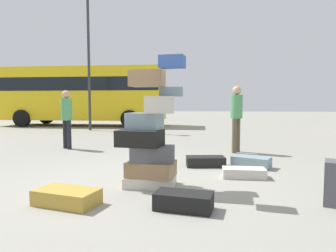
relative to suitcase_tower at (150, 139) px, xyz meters
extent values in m
plane|color=gray|center=(-0.10, 0.21, -0.72)|extent=(80.00, 80.00, 0.00)
cube|color=beige|center=(0.00, 0.02, -0.64)|extent=(0.76, 0.54, 0.16)
cube|color=olive|center=(0.01, -0.01, -0.45)|extent=(0.74, 0.56, 0.23)
cube|color=#4C4C51|center=(0.04, -0.01, -0.22)|extent=(0.67, 0.49, 0.23)
cube|color=black|center=(-0.15, -0.04, 0.02)|extent=(0.70, 0.53, 0.24)
cube|color=gray|center=(-0.11, 0.10, 0.26)|extent=(0.57, 0.44, 0.25)
cube|color=beige|center=(0.14, 0.00, 0.52)|extent=(0.46, 0.34, 0.25)
cube|color=gray|center=(0.30, 0.18, 0.71)|extent=(0.37, 0.27, 0.14)
cube|color=olive|center=(-0.04, -0.01, 0.90)|extent=(0.51, 0.37, 0.24)
cube|color=#334F99|center=(0.37, -0.27, 1.11)|extent=(0.36, 0.27, 0.17)
cube|color=#B28C33|center=(-0.87, -0.96, -0.63)|extent=(0.85, 0.58, 0.19)
cube|color=black|center=(0.59, -0.92, -0.62)|extent=(0.72, 0.44, 0.20)
cube|color=black|center=(0.80, 1.58, -0.63)|extent=(0.81, 0.50, 0.20)
cube|color=gray|center=(1.70, 1.62, -0.62)|extent=(0.81, 0.63, 0.21)
cube|color=beige|center=(1.47, 0.76, -0.64)|extent=(0.72, 0.35, 0.16)
cylinder|color=black|center=(-3.12, 3.42, -0.33)|extent=(0.12, 0.12, 0.79)
cylinder|color=black|center=(-2.94, 3.29, -0.33)|extent=(0.12, 0.12, 0.79)
cylinder|color=#4C9959|center=(-3.03, 3.36, 0.36)|extent=(0.30, 0.30, 0.60)
sphere|color=tan|center=(-3.03, 3.36, 0.77)|extent=(0.22, 0.22, 0.22)
cylinder|color=brown|center=(1.59, 3.49, -0.29)|extent=(0.12, 0.12, 0.87)
cylinder|color=brown|center=(1.49, 3.30, -0.29)|extent=(0.12, 0.12, 0.87)
cylinder|color=#4C9959|center=(1.54, 3.39, 0.45)|extent=(0.30, 0.30, 0.59)
sphere|color=tan|center=(1.54, 3.39, 0.85)|extent=(0.22, 0.22, 0.22)
cube|color=yellow|center=(-6.11, 11.49, 1.03)|extent=(8.98, 2.77, 2.80)
cube|color=black|center=(-6.11, 11.49, 1.52)|extent=(8.81, 2.79, 0.70)
cylinder|color=black|center=(-3.26, 12.82, -0.27)|extent=(0.91, 0.28, 0.90)
cylinder|color=black|center=(-3.18, 10.33, -0.27)|extent=(0.91, 0.28, 0.90)
cylinder|color=black|center=(-9.05, 12.65, -0.27)|extent=(0.91, 0.28, 0.90)
cylinder|color=black|center=(-8.97, 10.15, -0.27)|extent=(0.91, 0.28, 0.90)
cylinder|color=#333338|center=(-4.64, 8.78, 2.36)|extent=(0.12, 0.12, 6.16)
camera|label=1|loc=(0.91, -4.42, 0.55)|focal=32.23mm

